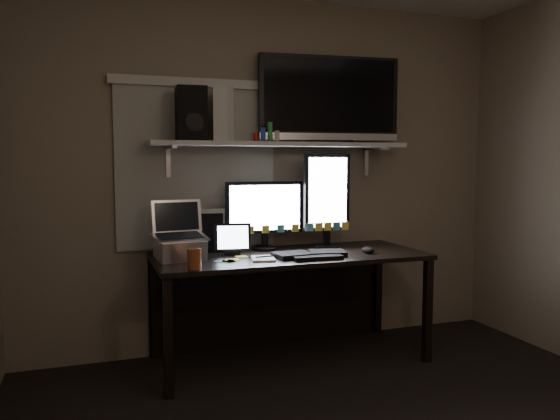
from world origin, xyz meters
name	(u,v)px	position (x,y,z in m)	size (l,w,h in m)	color
back_wall	(272,175)	(0.00, 1.80, 1.25)	(3.60, 3.60, 0.00)	#7C6F59
window_blinds	(197,168)	(-0.55, 1.79, 1.30)	(1.10, 0.02, 1.10)	beige
desk	(284,276)	(0.00, 1.55, 0.55)	(1.80, 0.75, 0.73)	black
wall_shelf	(280,144)	(0.00, 1.62, 1.46)	(1.80, 0.35, 0.03)	beige
monitor_landscape	(265,215)	(-0.11, 1.65, 0.98)	(0.56, 0.06, 0.49)	black
monitor_portrait	(327,200)	(0.34, 1.59, 1.07)	(0.34, 0.06, 0.69)	black
keyboard	(310,254)	(0.09, 1.30, 0.74)	(0.49, 0.19, 0.03)	black
mouse	(368,250)	(0.51, 1.29, 0.75)	(0.07, 0.12, 0.04)	black
notepad	(263,259)	(-0.23, 1.29, 0.74)	(0.14, 0.20, 0.01)	white
tablet	(232,239)	(-0.38, 1.51, 0.84)	(0.24, 0.10, 0.21)	black
file_sorter	(207,231)	(-0.51, 1.70, 0.87)	(0.22, 0.10, 0.29)	black
laptop	(180,231)	(-0.73, 1.45, 0.91)	(0.32, 0.26, 0.36)	silver
cup	(194,259)	(-0.70, 1.13, 0.79)	(0.08, 0.08, 0.12)	brown
sticky_notes	(240,259)	(-0.37, 1.34, 0.73)	(0.32, 0.23, 0.00)	#FBE544
tv	(329,100)	(0.39, 1.67, 1.79)	(1.03, 0.19, 0.62)	black
game_console	(221,115)	(-0.41, 1.63, 1.65)	(0.09, 0.29, 0.35)	#B9B4A7
speaker	(191,114)	(-0.62, 1.63, 1.65)	(0.19, 0.23, 0.35)	black
bottles	(267,132)	(-0.12, 1.56, 1.54)	(0.19, 0.04, 0.12)	#A50F0C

